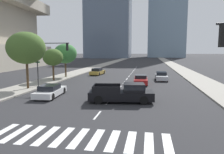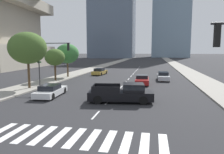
# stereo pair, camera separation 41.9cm
# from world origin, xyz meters

# --- Properties ---
(sidewalk_east) EXTENTS (4.00, 260.00, 0.15)m
(sidewalk_east) POSITION_xyz_m (11.34, 30.00, 0.07)
(sidewalk_east) COLOR gray
(sidewalk_east) RESTS_ON ground
(sidewalk_west) EXTENTS (4.00, 260.00, 0.15)m
(sidewalk_west) POSITION_xyz_m (-11.34, 30.00, 0.07)
(sidewalk_west) COLOR gray
(sidewalk_west) RESTS_ON ground
(crosswalk_near) EXTENTS (9.45, 2.65, 0.01)m
(crosswalk_near) POSITION_xyz_m (0.00, 5.88, 0.00)
(crosswalk_near) COLOR silver
(crosswalk_near) RESTS_ON ground
(lane_divider_center) EXTENTS (0.14, 50.00, 0.01)m
(lane_divider_center) POSITION_xyz_m (0.00, 33.88, 0.00)
(lane_divider_center) COLOR silver
(lane_divider_center) RESTS_ON ground
(pickup_truck) EXTENTS (5.87, 2.73, 1.67)m
(pickup_truck) POSITION_xyz_m (1.41, 14.12, 0.81)
(pickup_truck) COLOR black
(pickup_truck) RESTS_ON ground
(sedan_white_0) EXTENTS (2.11, 4.82, 1.20)m
(sedan_white_0) POSITION_xyz_m (-6.12, 15.14, 0.56)
(sedan_white_0) COLOR silver
(sedan_white_0) RESTS_ON ground
(sedan_silver_1) EXTENTS (1.81, 4.53, 1.29)m
(sedan_silver_1) POSITION_xyz_m (5.45, 29.43, 0.59)
(sedan_silver_1) COLOR #B7BABF
(sedan_silver_1) RESTS_ON ground
(sedan_red_2) EXTENTS (1.96, 4.57, 1.26)m
(sedan_red_2) POSITION_xyz_m (2.44, 24.81, 0.59)
(sedan_red_2) COLOR maroon
(sedan_red_2) RESTS_ON ground
(sedan_gold_3) EXTENTS (2.18, 4.65, 1.26)m
(sedan_gold_3) POSITION_xyz_m (-6.24, 35.25, 0.58)
(sedan_gold_3) COLOR #B28E38
(sedan_gold_3) RESTS_ON ground
(traffic_signal_far) EXTENTS (4.50, 0.28, 5.72)m
(traffic_signal_far) POSITION_xyz_m (-8.56, 20.08, 4.07)
(traffic_signal_far) COLOR #333335
(traffic_signal_far) RESTS_ON sidewalk_west
(street_tree_nearest) EXTENTS (4.37, 4.37, 6.58)m
(street_tree_nearest) POSITION_xyz_m (-10.54, 18.41, 4.86)
(street_tree_nearest) COLOR #4C3823
(street_tree_nearest) RESTS_ON sidewalk_west
(street_tree_second) EXTENTS (2.96, 2.96, 4.72)m
(street_tree_second) POSITION_xyz_m (-10.54, 25.28, 3.60)
(street_tree_second) COLOR #4C3823
(street_tree_second) RESTS_ON sidewalk_west
(street_tree_third) EXTENTS (3.90, 3.90, 5.61)m
(street_tree_third) POSITION_xyz_m (-10.54, 30.02, 4.09)
(street_tree_third) COLOR #4C3823
(street_tree_third) RESTS_ON sidewalk_west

